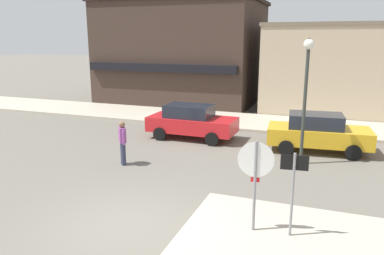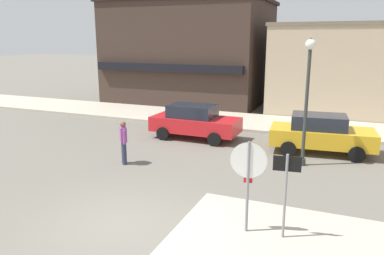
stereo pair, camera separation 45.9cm
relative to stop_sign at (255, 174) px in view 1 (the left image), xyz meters
name	(u,v)px [view 1 (the left image)]	position (x,y,z in m)	size (l,w,h in m)	color
ground_plane	(126,226)	(-3.01, -0.65, -1.52)	(160.00, 160.00, 0.00)	#6B665B
kerb_far	(241,121)	(-3.01, 11.76, -1.44)	(80.00, 4.00, 0.15)	#B7AD99
stop_sign	(255,174)	(0.00, 0.00, 0.00)	(0.81, 0.13, 2.30)	gray
one_way_sign	(293,186)	(0.83, 0.04, -0.19)	(0.60, 0.10, 2.10)	gray
lamp_post	(306,84)	(0.61, 5.73, 1.44)	(0.36, 0.36, 4.54)	#333833
parked_car_nearest	(191,121)	(-4.42, 7.72, -0.71)	(4.03, 1.93, 1.56)	red
parked_car_second	(318,132)	(1.09, 7.58, -0.71)	(4.14, 2.17, 1.56)	gold
pedestrian_crossing_near	(123,142)	(-5.46, 3.39, -0.65)	(0.43, 0.48, 1.61)	#2D334C
building_corner_shop	(184,52)	(-8.79, 17.85, 2.05)	(10.94, 8.68, 7.12)	#3D2D26
building_storefront_left_near	(335,69)	(1.60, 16.87, 1.18)	(8.40, 6.26, 5.38)	tan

